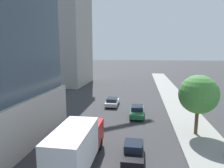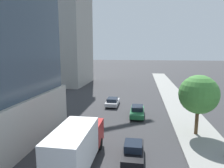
# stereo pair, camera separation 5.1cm
# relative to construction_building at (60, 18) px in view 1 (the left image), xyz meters

# --- Properties ---
(sidewalk) EXTENTS (4.61, 120.00, 0.15)m
(sidewalk) POSITION_rel_construction_building_xyz_m (27.91, -31.65, -17.45)
(sidewalk) COLOR gray
(sidewalk) RESTS_ON ground
(construction_building) EXTENTS (23.39, 15.66, 40.02)m
(construction_building) POSITION_rel_construction_building_xyz_m (0.00, 0.00, 0.00)
(construction_building) COLOR #9E9B93
(construction_building) RESTS_ON ground
(street_tree) EXTENTS (4.06, 4.06, 6.35)m
(street_tree) POSITION_rel_construction_building_xyz_m (27.68, -30.18, -13.07)
(street_tree) COLOR brown
(street_tree) RESTS_ON sidewalk
(car_black) EXTENTS (1.72, 4.00, 1.51)m
(car_black) POSITION_rel_construction_building_xyz_m (21.28, -36.16, -16.80)
(car_black) COLOR black
(car_black) RESTS_ON ground
(car_green) EXTENTS (1.83, 4.77, 1.44)m
(car_green) POSITION_rel_construction_building_xyz_m (21.28, -24.90, -16.80)
(car_green) COLOR #1E6638
(car_green) RESTS_ON ground
(car_silver) EXTENTS (1.89, 4.28, 1.34)m
(car_silver) POSITION_rel_construction_building_xyz_m (17.10, -20.13, -16.84)
(car_silver) COLOR #B7B7BC
(car_silver) RESTS_ON ground
(box_truck) EXTENTS (2.46, 7.86, 3.49)m
(box_truck) POSITION_rel_construction_building_xyz_m (17.10, -37.92, -15.60)
(box_truck) COLOR #B21E1E
(box_truck) RESTS_ON ground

